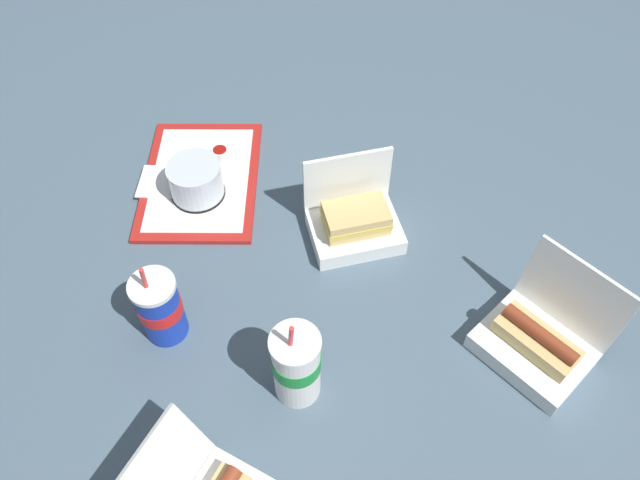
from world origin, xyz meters
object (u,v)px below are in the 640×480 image
soda_cup_corner (160,308)px  plastic_fork (228,164)px  soda_cup_left (296,365)px  clamshell_hotdog_front (538,340)px  ketchup_cup (220,153)px  food_tray (201,179)px  clamshell_sandwich_right (354,222)px  cake_container (196,181)px

soda_cup_corner → plastic_fork: bearing=158.3°
plastic_fork → soda_cup_left: (0.58, 0.06, 0.08)m
clamshell_hotdog_front → soda_cup_left: (-0.02, -0.45, 0.05)m
soda_cup_corner → ketchup_cup: bearing=161.1°
food_tray → clamshell_sandwich_right: (0.22, 0.31, 0.04)m
soda_cup_corner → soda_cup_left: 0.28m
clamshell_hotdog_front → soda_cup_corner: size_ratio=1.21×
plastic_fork → clamshell_sandwich_right: clamshell_sandwich_right is taller
soda_cup_corner → soda_cup_left: soda_cup_left is taller
plastic_fork → soda_cup_left: soda_cup_left is taller
clamshell_hotdog_front → food_tray: bearing=-134.4°
soda_cup_corner → soda_cup_left: bearing=53.1°
food_tray → ketchup_cup: ketchup_cup is taller
cake_container → clamshell_hotdog_front: (0.52, 0.59, -0.01)m
cake_container → soda_cup_left: bearing=15.3°
soda_cup_corner → soda_cup_left: (0.17, 0.23, 0.01)m
clamshell_hotdog_front → soda_cup_left: bearing=-92.1°
cake_container → clamshell_sandwich_right: clamshell_sandwich_right is taller
food_tray → soda_cup_left: bearing=13.2°
clamshell_hotdog_front → soda_cup_corner: 0.70m
clamshell_hotdog_front → clamshell_sandwich_right: (-0.34, -0.27, 0.00)m
plastic_fork → soda_cup_corner: soda_cup_corner is taller
ketchup_cup → soda_cup_corner: 0.47m
food_tray → cake_container: cake_container is taller
food_tray → cake_container: size_ratio=3.43×
food_tray → clamshell_sandwich_right: 0.39m
clamshell_hotdog_front → clamshell_sandwich_right: 0.43m
cake_container → soda_cup_corner: 0.34m
ketchup_cup → clamshell_hotdog_front: clamshell_hotdog_front is taller
ketchup_cup → clamshell_sandwich_right: bearing=42.5°
cake_container → plastic_fork: cake_container is taller
soda_cup_left → food_tray: bearing=-166.8°
clamshell_sandwich_right → soda_cup_corner: bearing=-69.1°
cake_container → soda_cup_left: 0.52m
soda_cup_corner → cake_container: bearing=165.0°
clamshell_sandwich_right → soda_cup_left: bearing=-29.2°
food_tray → ketchup_cup: (-0.06, 0.05, 0.02)m
plastic_fork → clamshell_sandwich_right: size_ratio=0.57×
cake_container → clamshell_sandwich_right: (0.18, 0.32, -0.01)m
cake_container → soda_cup_corner: size_ratio=0.56×
plastic_fork → clamshell_sandwich_right: bearing=87.9°
cake_container → ketchup_cup: 0.13m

